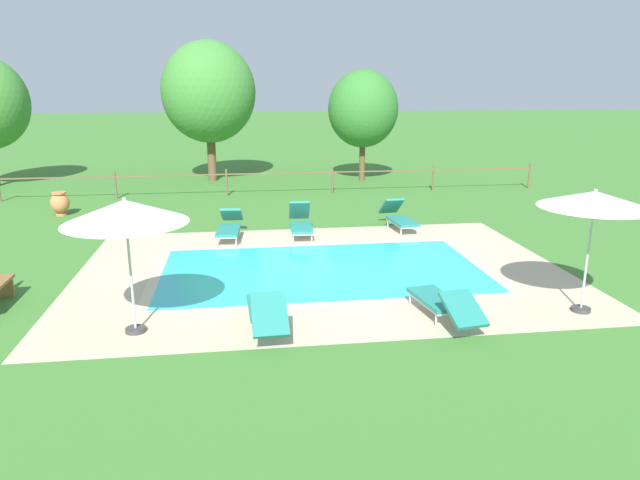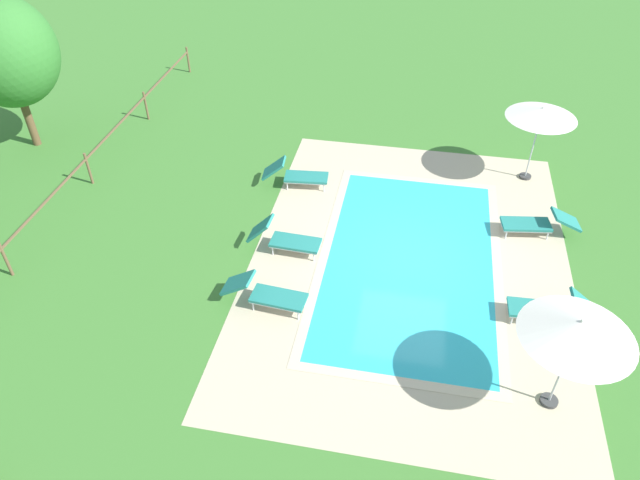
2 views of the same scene
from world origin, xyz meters
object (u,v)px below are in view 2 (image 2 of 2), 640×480
Objects in this scene: sun_lounger_north_near_steps at (297,175)px; sun_lounger_north_mid at (267,294)px; sun_lounger_north_far at (538,223)px; sun_lounger_north_end at (551,309)px; tree_far_west at (5,52)px; patio_umbrella_open_by_bench at (579,330)px; patio_umbrella_open_foreground at (542,113)px; sun_lounger_south_near_corner at (285,239)px.

sun_lounger_north_near_steps is 5.08m from sun_lounger_north_mid.
sun_lounger_north_near_steps is 6.99m from sun_lounger_north_far.
tree_far_west is (5.12, 16.05, 2.81)m from sun_lounger_north_end.
sun_lounger_north_near_steps is 0.41× the size of tree_far_west.
tree_far_west is (0.79, 9.17, 2.81)m from sun_lounger_north_near_steps.
patio_umbrella_open_by_bench is 0.50× the size of tree_far_west.
sun_lounger_north_end is at bearing -122.22° from sun_lounger_north_near_steps.
patio_umbrella_open_by_bench is at bearing 177.62° from sun_lounger_north_far.
sun_lounger_north_near_steps is at bearing -94.90° from tree_far_west.
sun_lounger_north_far is at bearing -179.22° from patio_umbrella_open_foreground.
patio_umbrella_open_by_bench is (-5.58, 0.23, 1.82)m from sun_lounger_north_far.
sun_lounger_north_mid is 1.07× the size of sun_lounger_south_near_corner.
sun_lounger_north_mid is (-5.07, -0.40, -0.01)m from sun_lounger_north_near_steps.
sun_lounger_north_far is at bearing -2.38° from patio_umbrella_open_by_bench.
sun_lounger_south_near_corner reaches higher than sun_lounger_north_end.
sun_lounger_north_near_steps is 0.95× the size of sun_lounger_north_far.
sun_lounger_north_mid is at bearing -121.46° from tree_far_west.
patio_umbrella_open_by_bench is at bearing -115.15° from tree_far_west.
patio_umbrella_open_by_bench reaches higher than sun_lounger_north_near_steps.
sun_lounger_south_near_corner is at bearing 1.05° from sun_lounger_north_mid.
patio_umbrella_open_foreground is at bearing -86.60° from tree_far_west.
sun_lounger_north_far is at bearing -73.40° from sun_lounger_south_near_corner.
patio_umbrella_open_foreground is 16.10m from tree_far_west.
sun_lounger_north_near_steps is at bearing 4.47° from sun_lounger_north_mid.
patio_umbrella_open_foreground is 8.39m from patio_umbrella_open_by_bench.
patio_umbrella_open_by_bench is at bearing 178.68° from patio_umbrella_open_foreground.
sun_lounger_north_mid is 0.85× the size of patio_umbrella_open_by_bench.
sun_lounger_north_near_steps reaches higher than sun_lounger_north_far.
sun_lounger_north_end is (-3.27, 0.03, 0.02)m from sun_lounger_north_far.
sun_lounger_north_end is (-4.34, -6.89, -0.00)m from sun_lounger_north_near_steps.
sun_lounger_south_near_corner is 8.27m from patio_umbrella_open_foreground.
tree_far_west is at bearing 58.54° from sun_lounger_north_mid.
sun_lounger_north_far is 3.36m from patio_umbrella_open_foreground.
sun_lounger_north_end is at bearing -107.71° from tree_far_west.
sun_lounger_north_mid is at bearing -178.95° from sun_lounger_south_near_corner.
sun_lounger_south_near_corner is 7.50m from patio_umbrella_open_by_bench.
sun_lounger_north_near_steps is 1.04× the size of sun_lounger_south_near_corner.
tree_far_west is at bearing 64.85° from patio_umbrella_open_by_bench.
sun_lounger_north_far is (3.99, -6.51, -0.01)m from sun_lounger_north_mid.
sun_lounger_north_mid is 11.56m from tree_far_west.
sun_lounger_north_end is at bearing 179.56° from sun_lounger_north_far.
patio_umbrella_open_foreground is at bearing -1.32° from patio_umbrella_open_by_bench.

